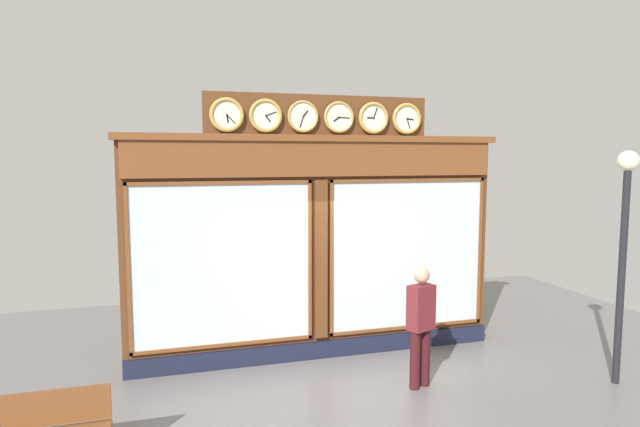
{
  "coord_description": "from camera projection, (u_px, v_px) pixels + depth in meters",
  "views": [
    {
      "loc": [
        2.37,
        7.97,
        3.18
      ],
      "look_at": [
        0.0,
        0.0,
        2.31
      ],
      "focal_mm": 30.37,
      "sensor_mm": 36.0,
      "label": 1
    }
  ],
  "objects": [
    {
      "name": "street_lamp",
      "position": [
        624.0,
        230.0,
        7.42
      ],
      "size": [
        0.28,
        0.28,
        3.27
      ],
      "color": "black",
      "rests_on": "ground_plane"
    },
    {
      "name": "shop_facade",
      "position": [
        318.0,
        243.0,
        8.53
      ],
      "size": [
        6.03,
        0.42,
        4.12
      ],
      "color": "#5B3319",
      "rests_on": "ground_plane"
    },
    {
      "name": "pedestrian",
      "position": [
        421.0,
        322.0,
        7.42
      ],
      "size": [
        0.41,
        0.33,
        1.69
      ],
      "color": "#3A1316",
      "rests_on": "ground_plane"
    }
  ]
}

